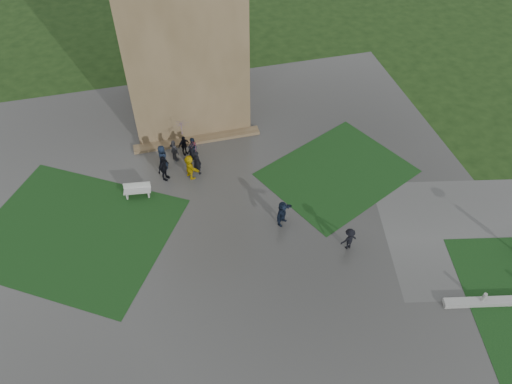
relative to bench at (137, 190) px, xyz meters
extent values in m
plane|color=black|center=(4.56, -6.15, -0.52)|extent=(120.00, 120.00, 0.00)
cube|color=#353533|center=(4.56, -4.15, -0.51)|extent=(34.00, 34.00, 0.02)
cube|color=black|center=(-3.94, -2.15, -0.50)|extent=(14.10, 13.46, 0.01)
cube|color=black|center=(13.06, -1.15, -0.50)|extent=(11.12, 10.15, 0.01)
cube|color=brown|center=(4.56, 4.45, -0.39)|extent=(9.00, 0.80, 0.22)
cylinder|color=gray|center=(16.82, -12.45, -0.07)|extent=(0.20, 0.20, 0.90)
cube|color=#ACACA8|center=(-0.01, -0.08, -0.01)|extent=(1.74, 0.73, 0.07)
cube|color=#ACACA8|center=(-0.68, 0.01, -0.27)|extent=(0.15, 0.46, 0.47)
cube|color=#ACACA8|center=(0.66, -0.17, -0.27)|extent=(0.15, 0.46, 0.47)
cube|color=#ACACA8|center=(0.02, 0.17, 0.25)|extent=(1.69, 0.28, 0.45)
imported|color=black|center=(3.83, 2.15, 0.36)|extent=(0.75, 0.70, 1.73)
imported|color=black|center=(4.03, 2.96, 0.24)|extent=(0.46, 0.75, 1.49)
imported|color=black|center=(3.48, 3.29, 0.25)|extent=(1.02, 0.87, 1.52)
imported|color=#403F45|center=(2.76, 2.82, 0.33)|extent=(0.95, 1.13, 1.68)
imported|color=black|center=(1.91, 2.26, 0.41)|extent=(0.62, 0.90, 1.83)
imported|color=black|center=(1.86, 1.11, 0.46)|extent=(1.21, 1.28, 1.93)
imported|color=#C19E0B|center=(3.52, 0.89, 0.40)|extent=(1.20, 1.78, 1.81)
imported|color=black|center=(4.05, 1.19, 0.42)|extent=(0.75, 0.80, 1.84)
imported|color=#E65F67|center=(4.05, 1.19, 1.64)|extent=(1.00, 1.00, 0.92)
imported|color=#5E399D|center=(3.48, 3.29, 1.72)|extent=(1.07, 1.07, 0.98)
imported|color=black|center=(8.22, -4.47, 0.37)|extent=(1.57, 1.55, 1.75)
imported|color=black|center=(11.39, -7.21, 0.26)|extent=(1.06, 0.66, 1.53)
camera|label=1|loc=(1.82, -23.27, 22.43)|focal=35.00mm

